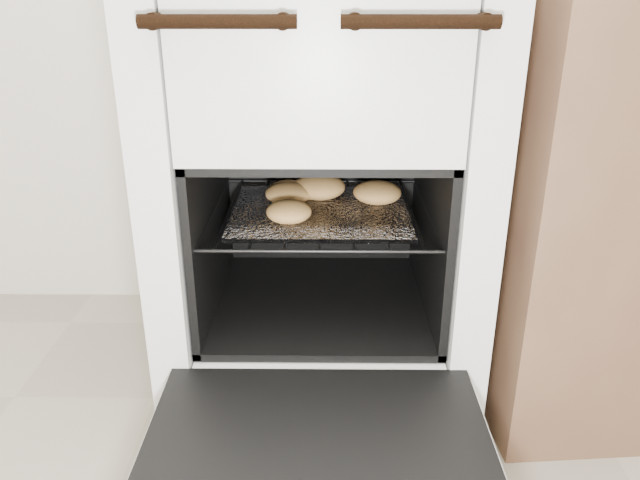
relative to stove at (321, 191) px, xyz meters
The scene contains 5 objects.
stove is the anchor object (origin of this frame).
oven_door 0.60m from the stove, 90.00° to the right, with size 0.57×0.45×0.04m.
oven_rack 0.07m from the stove, 90.00° to the right, with size 0.47×0.45×0.01m.
foil_sheet 0.09m from the stove, 90.00° to the right, with size 0.36×0.32×0.01m, color white.
baked_rolls 0.05m from the stove, 102.19° to the right, with size 0.30×0.27×0.05m.
Camera 1 is at (0.07, -0.17, 0.91)m, focal length 35.00 mm.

